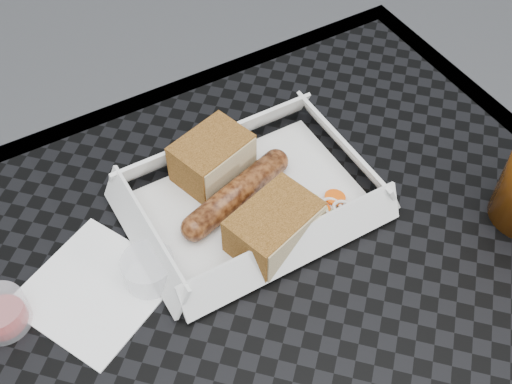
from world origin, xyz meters
TOP-DOWN VIEW (x-y plane):
  - food_tray at (0.07, 0.19)m, footprint 0.22×0.15m
  - bratwurst at (0.05, 0.19)m, footprint 0.14×0.06m
  - bread_near at (0.05, 0.24)m, footprint 0.09×0.08m
  - bread_far at (0.06, 0.13)m, footprint 0.10×0.08m
  - veg_garnish at (0.13, 0.13)m, footprint 0.03×0.03m
  - napkin at (-0.11, 0.17)m, footprint 0.16×0.16m
  - condiment_cup_sauce at (-0.19, 0.18)m, footprint 0.05×0.05m
  - condiment_cup_empty at (-0.06, 0.16)m, footprint 0.05×0.05m

SIDE VIEW (x-z plane):
  - napkin at x=-0.11m, z-range 0.74..0.75m
  - food_tray at x=0.07m, z-range 0.74..0.75m
  - veg_garnish at x=0.13m, z-range 0.75..0.75m
  - condiment_cup_sauce at x=-0.19m, z-range 0.74..0.78m
  - condiment_cup_empty at x=-0.06m, z-range 0.74..0.78m
  - bratwurst at x=0.05m, z-range 0.75..0.78m
  - bread_far at x=0.06m, z-range 0.75..0.79m
  - bread_near at x=0.05m, z-range 0.75..0.80m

